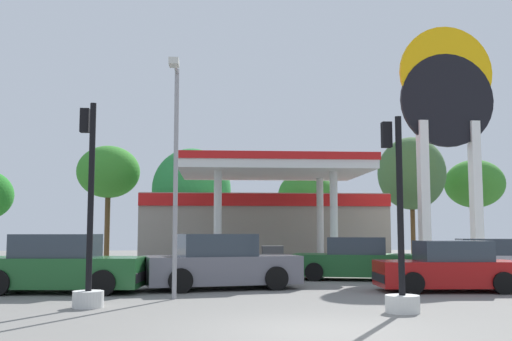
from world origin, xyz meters
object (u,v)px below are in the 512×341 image
car_2 (221,264)px  tree_1 (108,172)px  car_1 (491,261)px  tree_4 (412,174)px  tree_3 (306,195)px  car_3 (449,268)px  car_4 (353,260)px  station_pole_sign (447,115)px  traffic_signal_1 (400,260)px  tree_5 (475,184)px  tree_2 (192,190)px  corner_streetlamp (175,155)px  car_0 (61,266)px  traffic_signal_0 (89,249)px

car_2 → tree_1: size_ratio=0.72×
car_1 → tree_4: tree_4 is taller
car_2 → tree_3: size_ratio=0.91×
car_3 → tree_4: size_ratio=0.56×
car_4 → station_pole_sign: bearing=40.5°
traffic_signal_1 → tree_4: 24.08m
car_3 → tree_5: (9.67, 19.97, 4.05)m
car_1 → tree_2: 18.48m
station_pole_sign → tree_4: size_ratio=1.50×
car_1 → tree_3: bearing=105.6°
car_1 → station_pole_sign: bearing=84.2°
traffic_signal_1 → tree_4: tree_4 is taller
tree_5 → station_pole_sign: bearing=-118.7°
corner_streetlamp → car_0: bearing=147.3°
car_0 → car_4: bearing=22.6°
station_pole_sign → traffic_signal_0: bearing=-137.8°
car_0 → car_2: 4.62m
car_0 → corner_streetlamp: 4.94m
tree_2 → traffic_signal_0: bearing=-94.1°
car_4 → tree_4: (6.76, 13.69, 4.48)m
car_1 → tree_1: (-16.39, 15.19, 4.59)m
car_1 → car_4: size_ratio=0.96×
car_2 → tree_2: (-1.57, 17.09, 3.41)m
station_pole_sign → traffic_signal_1: station_pole_sign is taller
car_4 → tree_1: 19.40m
car_3 → tree_3: size_ratio=0.77×
car_2 → traffic_signal_1: size_ratio=1.16×
traffic_signal_0 → tree_3: tree_3 is taller
car_1 → traffic_signal_0: traffic_signal_0 is taller
car_4 → tree_2: bearing=114.5°
car_4 → tree_3: size_ratio=0.84×
car_0 → tree_3: bearing=62.6°
car_0 → tree_1: tree_1 is taller
corner_streetlamp → tree_5: bearing=51.1°
traffic_signal_1 → corner_streetlamp: 6.26m
car_2 → tree_4: (11.56, 16.79, 4.42)m
car_3 → car_0: bearing=177.6°
car_0 → tree_5: (20.81, 19.49, 3.96)m
car_0 → car_2: size_ratio=0.96×
station_pole_sign → tree_3: bearing=114.3°
car_0 → car_3: car_0 is taller
car_4 → traffic_signal_0: 10.83m
tree_3 → tree_4: 6.47m
traffic_signal_1 → tree_2: tree_2 is taller
traffic_signal_1 → corner_streetlamp: corner_streetlamp is taller
car_0 → traffic_signal_1: (8.36, -4.85, 0.36)m
car_4 → traffic_signal_1: traffic_signal_1 is taller
tree_4 → tree_1: bearing=175.8°
car_3 → car_4: bearing=112.3°
tree_1 → traffic_signal_1: bearing=-66.4°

